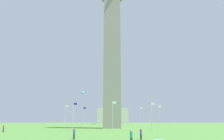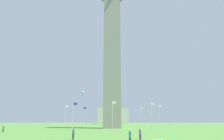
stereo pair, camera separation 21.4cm
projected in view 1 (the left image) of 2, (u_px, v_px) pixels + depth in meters
ground_plane at (112, 128)px, 72.15m from camera, size 260.00×260.00×0.00m
obelisk_monument at (112, 51)px, 78.69m from camera, size 6.20×6.20×56.34m
flagpole_n at (159, 115)px, 73.31m from camera, size 1.12×0.14×7.99m
flagpole_ne at (141, 116)px, 84.61m from camera, size 1.12×0.14×7.99m
flagpole_e at (112, 116)px, 89.22m from camera, size 1.12×0.14×7.99m
flagpole_se at (83, 116)px, 84.42m from camera, size 1.12×0.14×7.99m
flagpole_s at (65, 115)px, 73.03m from camera, size 1.12×0.14×7.99m
flagpole_sw at (73, 115)px, 61.73m from camera, size 1.12×0.14×7.99m
flagpole_w at (113, 114)px, 57.12m from camera, size 1.12×0.14×7.99m
flagpole_nw at (152, 115)px, 61.92m from camera, size 1.12×0.14×7.99m
person_purple_shirt at (141, 134)px, 31.30m from camera, size 0.32×0.32×1.63m
person_red_shirt at (3, 128)px, 49.77m from camera, size 0.32×0.32×1.74m
person_teal_shirt at (131, 137)px, 24.58m from camera, size 0.32×0.32×1.77m
person_blue_shirt at (74, 134)px, 31.74m from camera, size 0.32×0.32×1.64m
kite_cyan_delta at (83, 93)px, 61.47m from camera, size 1.23×1.23×1.62m
distant_building at (113, 116)px, 145.33m from camera, size 20.96×12.32×10.70m
picnic_blanket_near_first_person at (159, 140)px, 30.22m from camera, size 1.90×2.15×0.01m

